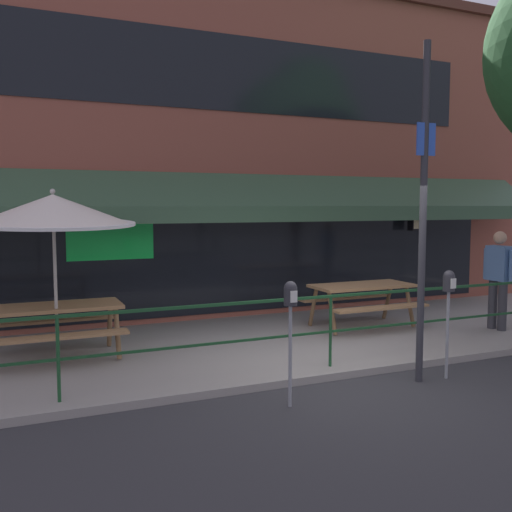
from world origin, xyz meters
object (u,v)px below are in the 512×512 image
Objects in this scene: pedestrian_walking at (499,275)px; patio_umbrella_left at (53,211)px; picnic_table_centre at (362,293)px; street_sign_pole at (423,211)px; parking_meter_near at (290,306)px; picnic_table_left at (55,316)px; parking_meter_far at (449,291)px.

patio_umbrella_left is at bearing 173.72° from pedestrian_walking.
street_sign_pole reaches higher than picnic_table_centre.
picnic_table_centre is 4.05m from parking_meter_near.
pedestrian_walking is at bearing -8.42° from picnic_table_left.
picnic_table_left is at bearing 171.58° from pedestrian_walking.
parking_meter_far is 1.12m from street_sign_pole.
parking_meter_far is at bearing 2.69° from parking_meter_near.
parking_meter_far is (-0.52, -2.71, 0.44)m from picnic_table_centre.
patio_umbrella_left reaches higher than picnic_table_left.
pedestrian_walking is 3.54m from street_sign_pole.
pedestrian_walking is 1.20× the size of parking_meter_far.
picnic_table_left is at bearing 129.37° from parking_meter_near.
picnic_table_left is at bearing 150.09° from parking_meter_far.
pedestrian_walking is (2.05, -1.11, 0.35)m from picnic_table_centre.
pedestrian_walking reaches higher than picnic_table_left.
patio_umbrella_left is 1.67× the size of parking_meter_near.
patio_umbrella_left is at bearing 152.70° from parking_meter_far.
parking_meter_far reaches higher than picnic_table_left.
patio_umbrella_left is 1.39× the size of pedestrian_walking.
patio_umbrella_left is (-5.14, -0.32, 1.47)m from picnic_table_centre.
parking_meter_near and parking_meter_far have the same top height.
pedestrian_walking is 1.20× the size of parking_meter_near.
parking_meter_near is at bearing -175.55° from street_sign_pole.
parking_meter_far is at bearing -148.13° from pedestrian_walking.
street_sign_pole is (1.94, 0.15, 1.04)m from parking_meter_near.
parking_meter_near is 2.35m from parking_meter_far.
picnic_table_centre is at bearing 151.41° from pedestrian_walking.
street_sign_pole is (-0.41, 0.04, 1.04)m from parking_meter_far.
patio_umbrella_left is (-0.00, -0.27, 1.47)m from picnic_table_left.
picnic_table_centre is 1.05× the size of pedestrian_walking.
picnic_table_left is 1.50m from patio_umbrella_left.
pedestrian_walking is at bearing 27.56° from street_sign_pole.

